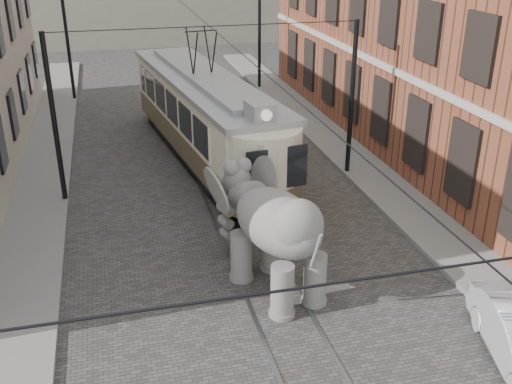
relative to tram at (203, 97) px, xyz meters
name	(u,v)px	position (x,y,z in m)	size (l,w,h in m)	color
ground	(258,266)	(0.00, -8.98, -2.69)	(120.00, 120.00, 0.00)	#494543
tram_rails	(258,266)	(0.00, -8.98, -2.68)	(1.54, 80.00, 0.02)	slate
sidewalk_right	(443,240)	(6.00, -8.98, -2.62)	(2.00, 60.00, 0.15)	slate
sidewalk_left	(22,295)	(-6.50, -8.98, -2.62)	(2.00, 60.00, 0.15)	slate
brick_building	(456,5)	(11.00, 0.02, 3.31)	(8.00, 26.00, 12.00)	brown
catenary	(217,119)	(-0.20, -3.98, 0.31)	(11.00, 30.20, 6.00)	black
tram	(203,97)	(0.00, 0.00, 0.00)	(2.80, 13.56, 5.38)	beige
elephant	(277,238)	(0.18, -10.30, -1.09)	(2.87, 5.21, 3.19)	slate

